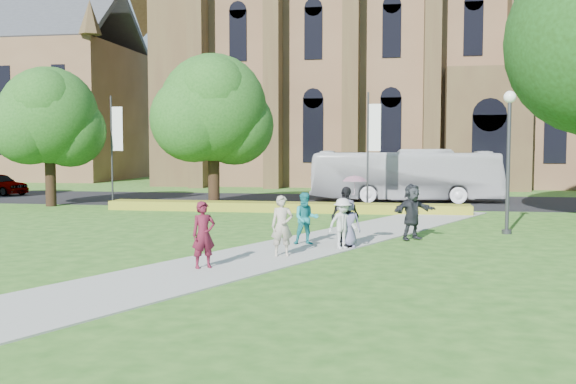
# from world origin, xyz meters

# --- Properties ---
(ground) EXTENTS (160.00, 160.00, 0.00)m
(ground) POSITION_xyz_m (0.00, 0.00, 0.00)
(ground) COLOR #295C1B
(ground) RESTS_ON ground
(road) EXTENTS (160.00, 10.00, 0.02)m
(road) POSITION_xyz_m (0.00, 20.00, 0.01)
(road) COLOR black
(road) RESTS_ON ground
(footpath) EXTENTS (15.58, 28.54, 0.04)m
(footpath) POSITION_xyz_m (0.00, 1.00, 0.02)
(footpath) COLOR #B2B2A8
(footpath) RESTS_ON ground
(flower_hedge) EXTENTS (18.00, 1.40, 0.45)m
(flower_hedge) POSITION_xyz_m (-2.00, 13.20, 0.23)
(flower_hedge) COLOR gold
(flower_hedge) RESTS_ON ground
(cathedral) EXTENTS (52.60, 18.25, 28.00)m
(cathedral) POSITION_xyz_m (10.00, 39.73, 12.98)
(cathedral) COLOR brown
(cathedral) RESTS_ON ground
(building_west) EXTENTS (22.00, 14.00, 18.30)m
(building_west) POSITION_xyz_m (-34.00, 42.00, 9.21)
(building_west) COLOR brown
(building_west) RESTS_ON ground
(streetlamp) EXTENTS (0.44, 0.44, 5.24)m
(streetlamp) POSITION_xyz_m (7.50, 6.50, 3.30)
(streetlamp) COLOR #38383D
(streetlamp) RESTS_ON ground
(street_tree_0) EXTENTS (5.20, 5.20, 7.50)m
(street_tree_0) POSITION_xyz_m (-15.00, 14.00, 4.87)
(street_tree_0) COLOR #332114
(street_tree_0) RESTS_ON ground
(street_tree_1) EXTENTS (5.60, 5.60, 8.05)m
(street_tree_1) POSITION_xyz_m (-6.00, 14.50, 5.22)
(street_tree_1) COLOR #332114
(street_tree_1) RESTS_ON ground
(banner_pole_0) EXTENTS (0.70, 0.10, 6.00)m
(banner_pole_0) POSITION_xyz_m (2.11, 15.20, 3.39)
(banner_pole_0) COLOR #38383D
(banner_pole_0) RESTS_ON ground
(banner_pole_1) EXTENTS (0.70, 0.10, 6.00)m
(banner_pole_1) POSITION_xyz_m (-11.89, 15.20, 3.39)
(banner_pole_1) COLOR #38383D
(banner_pole_1) RESTS_ON ground
(tour_coach) EXTENTS (11.06, 2.80, 3.07)m
(tour_coach) POSITION_xyz_m (3.99, 19.98, 1.55)
(tour_coach) COLOR silver
(tour_coach) RESTS_ON road
(pedestrian_0) EXTENTS (0.76, 0.71, 1.75)m
(pedestrian_0) POSITION_xyz_m (-1.49, -2.04, 0.91)
(pedestrian_0) COLOR #541324
(pedestrian_0) RESTS_ON footpath
(pedestrian_1) EXTENTS (0.95, 0.81, 1.69)m
(pedestrian_1) POSITION_xyz_m (0.58, 2.43, 0.89)
(pedestrian_1) COLOR teal
(pedestrian_1) RESTS_ON footpath
(pedestrian_2) EXTENTS (1.17, 1.07, 1.57)m
(pedestrian_2) POSITION_xyz_m (1.82, 1.80, 0.83)
(pedestrian_2) COLOR #B9B9B9
(pedestrian_2) RESTS_ON footpath
(pedestrian_3) EXTENTS (1.10, 1.15, 1.92)m
(pedestrian_3) POSITION_xyz_m (1.88, 2.10, 1.00)
(pedestrian_3) COLOR black
(pedestrian_3) RESTS_ON footpath
(pedestrian_4) EXTENTS (0.85, 0.68, 1.52)m
(pedestrian_4) POSITION_xyz_m (1.98, 2.13, 0.80)
(pedestrian_4) COLOR slate
(pedestrian_4) RESTS_ON footpath
(pedestrian_5) EXTENTS (1.72, 1.57, 1.91)m
(pedestrian_5) POSITION_xyz_m (4.00, 4.21, 0.99)
(pedestrian_5) COLOR #25272C
(pedestrian_5) RESTS_ON footpath
(pedestrian_6) EXTENTS (0.73, 0.59, 1.76)m
(pedestrian_6) POSITION_xyz_m (0.20, 0.14, 0.92)
(pedestrian_6) COLOR #A79D8B
(pedestrian_6) RESTS_ON footpath
(parasol) EXTENTS (0.92, 0.92, 0.65)m
(parasol) POSITION_xyz_m (2.16, 2.23, 1.89)
(parasol) COLOR #C88D8F
(parasol) RESTS_ON pedestrian_4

